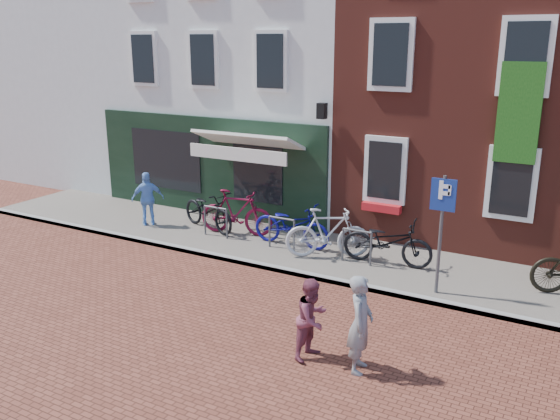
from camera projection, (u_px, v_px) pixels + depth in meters
The scene contains 14 objects.
ground at pixel (315, 280), 13.05m from camera, with size 80.00×80.00×0.00m, color brown.
sidewalk at pixel (381, 265), 13.82m from camera, with size 24.00×3.00×0.10m, color slate.
building_stucco at pixel (274, 60), 20.00m from camera, with size 8.00×8.00×9.00m, color silver.
building_brick_mid at pixel (489, 45), 16.59m from camera, with size 6.00×8.00×10.00m, color maroon.
filler_left at pixel (112, 57), 23.51m from camera, with size 7.00×8.00×9.00m, color silver.
parking_sign at pixel (442, 215), 11.71m from camera, with size 0.50×0.08×2.49m.
woman at pixel (360, 324), 9.30m from camera, with size 0.60×0.39×1.63m, color gray.
boy at pixel (312, 319), 9.72m from camera, with size 0.68×0.53×1.40m, color brown.
cafe_person at pixel (148, 199), 16.46m from camera, with size 0.89×0.37×1.52m, color #70A1E2.
bicycle_0 at pixel (208, 210), 16.12m from camera, with size 0.73×2.09×1.10m, color black.
bicycle_1 at pixel (236, 212), 15.68m from camera, with size 0.57×2.03×1.22m, color maroon.
bicycle_2 at pixel (291, 225), 14.83m from camera, with size 0.73×2.09×1.10m, color #0B0A61.
bicycle_3 at pixel (328, 233), 14.01m from camera, with size 0.57×2.03×1.22m, color #B6B5B9.
bicycle_4 at pixel (388, 242), 13.59m from camera, with size 0.73×2.09×1.10m, color black.
Camera 1 is at (5.21, -10.94, 5.14)m, focal length 37.67 mm.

